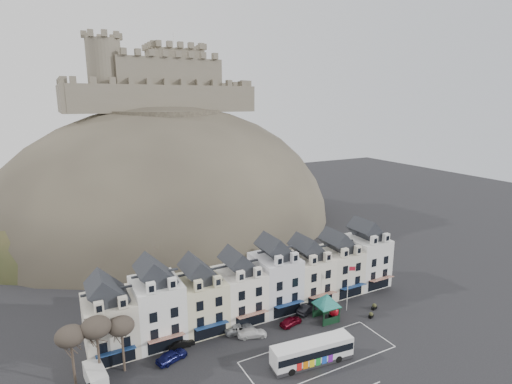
% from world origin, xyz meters
% --- Properties ---
extents(ground, '(300.00, 300.00, 0.00)m').
position_xyz_m(ground, '(0.00, 0.00, 0.00)').
color(ground, black).
rests_on(ground, ground).
extents(coach_bay_markings, '(22.00, 7.50, 0.01)m').
position_xyz_m(coach_bay_markings, '(2.00, 1.25, 0.00)').
color(coach_bay_markings, silver).
rests_on(coach_bay_markings, ground).
extents(townhouse_terrace, '(54.40, 9.35, 11.80)m').
position_xyz_m(townhouse_terrace, '(0.15, 15.97, 5.30)').
color(townhouse_terrace, beige).
rests_on(townhouse_terrace, ground).
extents(castle_hill, '(100.00, 76.00, 68.00)m').
position_xyz_m(castle_hill, '(1.25, 68.95, 0.11)').
color(castle_hill, '#37322A').
rests_on(castle_hill, ground).
extents(castle, '(50.20, 22.20, 22.00)m').
position_xyz_m(castle, '(0.51, 75.93, 40.19)').
color(castle, '#6C6452').
rests_on(castle, ground).
extents(tree_left_far, '(3.61, 3.61, 8.24)m').
position_xyz_m(tree_left_far, '(-29.00, 10.50, 6.90)').
color(tree_left_far, '#382D23').
rests_on(tree_left_far, ground).
extents(tree_left_mid, '(3.78, 3.78, 8.64)m').
position_xyz_m(tree_left_mid, '(-26.00, 10.50, 7.24)').
color(tree_left_mid, '#382D23').
rests_on(tree_left_mid, ground).
extents(tree_left_near, '(3.43, 3.43, 7.84)m').
position_xyz_m(tree_left_near, '(-23.00, 10.50, 6.55)').
color(tree_left_near, '#382D23').
rests_on(tree_left_near, ground).
extents(bus, '(11.86, 3.92, 3.29)m').
position_xyz_m(bus, '(-0.01, 0.18, 1.82)').
color(bus, '#262628').
rests_on(bus, ground).
extents(bus_shelter, '(7.31, 7.31, 4.64)m').
position_xyz_m(bus_shelter, '(8.52, 8.14, 3.60)').
color(bus_shelter, black).
rests_on(bus_shelter, ground).
extents(red_buoy, '(1.59, 1.59, 1.93)m').
position_xyz_m(red_buoy, '(10.00, 7.98, 0.98)').
color(red_buoy, black).
rests_on(red_buoy, ground).
extents(flagpole, '(1.11, 0.53, 8.28)m').
position_xyz_m(flagpole, '(13.62, 8.90, 4.73)').
color(flagpole, silver).
rests_on(flagpole, ground).
extents(white_van, '(2.67, 5.10, 2.23)m').
position_xyz_m(white_van, '(-26.66, 9.50, 1.12)').
color(white_van, silver).
rests_on(white_van, ground).
extents(planter_west, '(1.05, 0.75, 0.95)m').
position_xyz_m(planter_west, '(15.58, 5.21, 0.46)').
color(planter_west, black).
rests_on(planter_west, ground).
extents(planter_east, '(1.15, 0.78, 1.05)m').
position_xyz_m(planter_east, '(18.00, 7.00, 0.51)').
color(planter_east, black).
rests_on(planter_east, ground).
extents(car_navy, '(4.82, 3.14, 1.53)m').
position_xyz_m(car_navy, '(-16.85, 9.57, 0.76)').
color(car_navy, '#0D1045').
rests_on(car_navy, ground).
extents(car_black, '(3.96, 1.55, 1.28)m').
position_xyz_m(car_black, '(-14.80, 12.00, 0.64)').
color(car_black, black).
rests_on(car_black, ground).
extents(car_silver, '(5.00, 3.08, 1.31)m').
position_xyz_m(car_silver, '(-5.60, 11.49, 0.66)').
color(car_silver, '#A9ADB1').
rests_on(car_silver, ground).
extents(car_white, '(4.81, 3.12, 1.30)m').
position_xyz_m(car_white, '(-4.40, 9.50, 0.65)').
color(car_white, white).
rests_on(car_white, ground).
extents(car_maroon, '(4.26, 2.49, 1.36)m').
position_xyz_m(car_maroon, '(2.56, 9.50, 0.68)').
color(car_maroon, '#540412').
rests_on(car_maroon, ground).
extents(car_charcoal, '(4.89, 3.21, 1.52)m').
position_xyz_m(car_charcoal, '(7.26, 11.54, 0.76)').
color(car_charcoal, black).
rests_on(car_charcoal, ground).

